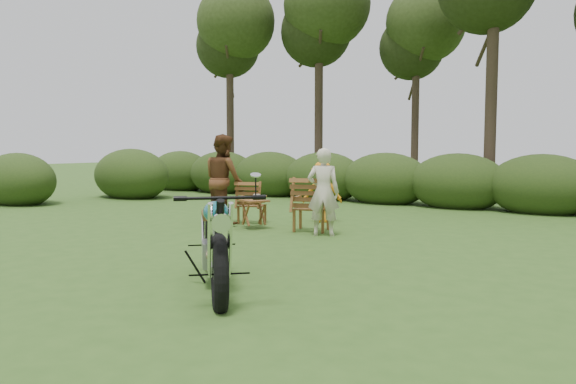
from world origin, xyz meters
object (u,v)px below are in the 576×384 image
Objects in this scene: motorcycle at (215,286)px; adult_a at (323,236)px; child at (322,222)px; lawn_chair_left at (252,223)px; cup at (257,197)px; lawn_chair_right at (311,231)px; side_table at (254,214)px; adult_b at (224,224)px.

adult_a is at bearing 147.81° from motorcycle.
child is at bearing 153.68° from motorcycle.
child reaches higher than lawn_chair_left.
motorcycle is 4.45m from cup.
lawn_chair_right is 1.23m from child.
side_table is at bearing 167.47° from motorcycle.
adult_a is at bearing 141.25° from lawn_chair_left.
lawn_chair_left is at bearing -26.76° from lawn_chair_right.
child reaches higher than side_table.
child is at bearing -113.91° from adult_b.
lawn_chair_right is 1.16× the size of lawn_chair_left.
adult_a reaches higher than lawn_chair_left.
lawn_chair_right is 0.79× the size of child.
adult_a is (-0.89, 3.74, 0.00)m from motorcycle.
adult_b is 1.44× the size of child.
motorcycle reaches higher than side_table.
lawn_chair_left is at bearing -104.53° from adult_b.
lawn_chair_right is 1.59m from lawn_chair_left.
cup is 0.09× the size of adult_a.
side_table is at bearing -127.65° from cup.
lawn_chair_left is at bearing 168.81° from motorcycle.
lawn_chair_left is 0.58m from adult_b.
child is (0.54, 1.49, -0.61)m from cup.
adult_b is (-0.35, -0.46, 0.00)m from lawn_chair_left.
side_table is (0.54, -0.60, 0.28)m from lawn_chair_left.
side_table is at bearing 107.85° from lawn_chair_left.
adult_a is (1.51, 0.06, -0.28)m from side_table.
lawn_chair_right reaches higher than lawn_chair_left.
motorcycle is 5.04m from adult_b.
lawn_chair_right is 1.95m from adult_b.
motorcycle is 4.16× the size of side_table.
child is at bearing 69.40° from side_table.
child is at bearing 69.97° from cup.
cup is at bearing -163.55° from adult_b.
side_table is 4.17× the size of cup.
motorcycle is at bearing 75.25° from child.
lawn_chair_right is 1.23m from cup.
cup is 1.70m from child.
cup reaches higher than motorcycle.
adult_b is (-1.93, -0.25, 0.00)m from lawn_chair_right.
lawn_chair_left is 0.86m from side_table.
child is (-1.82, 5.22, 0.00)m from motorcycle.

